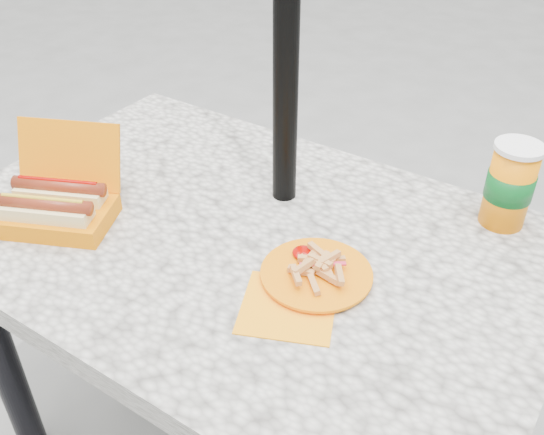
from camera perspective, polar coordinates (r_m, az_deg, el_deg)
The scene contains 5 objects.
picnic_table at distance 1.26m, azimuth -2.87°, elevation -5.31°, with size 1.20×0.80×0.75m.
umbrella_pole at distance 1.15m, azimuth 1.36°, elevation 16.89°, with size 0.05×0.05×2.20m, color black.
hotdog_box at distance 1.27m, azimuth -19.65°, elevation 1.11°, with size 0.28×0.27×0.17m.
fries_plate at distance 1.08m, azimuth 3.97°, elevation -5.40°, with size 0.21×0.29×0.04m.
soda_cup at distance 1.26m, azimuth 21.48°, elevation 2.88°, with size 0.09×0.09×0.17m.
Camera 1 is at (0.58, -0.76, 1.46)m, focal length 40.00 mm.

